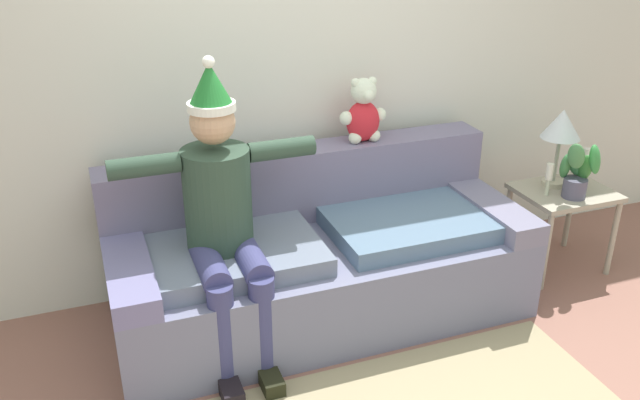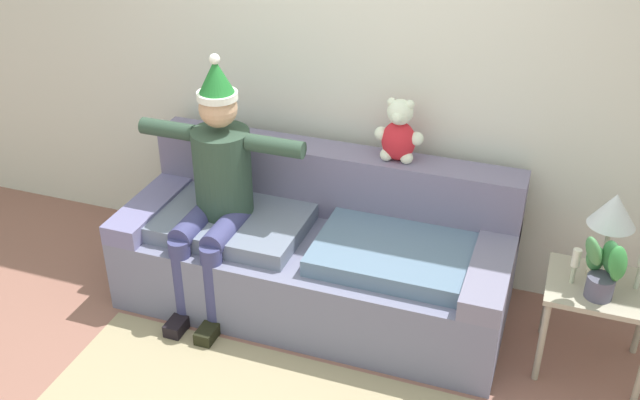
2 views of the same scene
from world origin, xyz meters
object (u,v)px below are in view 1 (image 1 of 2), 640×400
(potted_plant, at_px, (578,170))
(candle_tall, at_px, (549,175))
(table_lamp, at_px, (561,128))
(candle_short, at_px, (585,161))
(teddy_bear, at_px, (363,113))
(side_table, at_px, (563,202))
(couch, at_px, (318,257))
(person_seated, at_px, (223,213))

(potted_plant, xyz_separation_m, candle_tall, (-0.14, 0.08, -0.05))
(table_lamp, distance_m, candle_short, 0.29)
(potted_plant, height_order, candle_tall, potted_plant)
(table_lamp, bearing_deg, candle_tall, -140.11)
(table_lamp, height_order, potted_plant, table_lamp)
(teddy_bear, bearing_deg, candle_short, -13.86)
(teddy_bear, distance_m, side_table, 1.41)
(couch, distance_m, table_lamp, 1.69)
(side_table, distance_m, candle_short, 0.29)
(person_seated, bearing_deg, table_lamp, 4.82)
(couch, bearing_deg, teddy_bear, 37.10)
(person_seated, relative_size, candle_tall, 7.56)
(teddy_bear, relative_size, potted_plant, 0.99)
(couch, distance_m, person_seated, 0.74)
(teddy_bear, height_order, potted_plant, teddy_bear)
(table_lamp, distance_m, potted_plant, 0.28)
(couch, relative_size, candle_short, 9.57)
(couch, relative_size, potted_plant, 5.96)
(person_seated, distance_m, side_table, 2.20)
(person_seated, height_order, table_lamp, person_seated)
(side_table, bearing_deg, candle_short, 14.18)
(candle_tall, bearing_deg, candle_short, 10.73)
(table_lamp, distance_m, candle_tall, 0.31)
(table_lamp, bearing_deg, teddy_bear, 166.53)
(couch, bearing_deg, person_seated, -163.14)
(teddy_bear, relative_size, candle_tall, 1.87)
(candle_tall, bearing_deg, teddy_bear, 159.33)
(candle_tall, bearing_deg, table_lamp, 39.89)
(side_table, relative_size, candle_tall, 2.77)
(couch, bearing_deg, potted_plant, -6.66)
(couch, bearing_deg, candle_short, -1.38)
(couch, relative_size, side_table, 4.06)
(teddy_bear, relative_size, side_table, 0.68)
(side_table, height_order, potted_plant, potted_plant)
(couch, height_order, candle_short, couch)
(teddy_bear, distance_m, candle_tall, 1.20)
(couch, xyz_separation_m, teddy_bear, (0.39, 0.30, 0.72))
(potted_plant, distance_m, candle_short, 0.23)
(candle_tall, xyz_separation_m, candle_short, (0.32, 0.06, 0.02))
(person_seated, height_order, potted_plant, person_seated)
(teddy_bear, xyz_separation_m, candle_short, (1.38, -0.34, -0.36))
(couch, relative_size, person_seated, 1.49)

